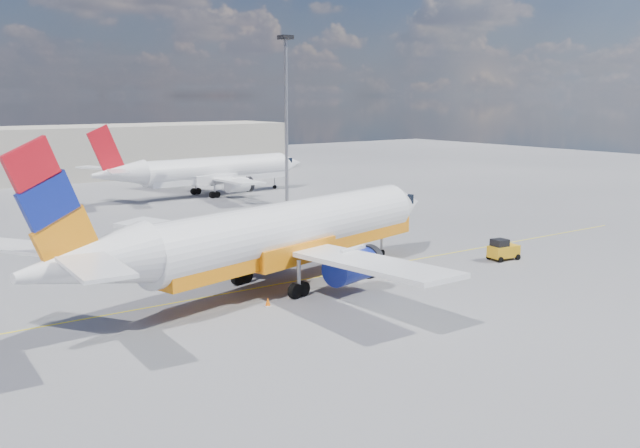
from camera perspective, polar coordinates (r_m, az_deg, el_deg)
ground at (r=48.05m, az=1.80°, el=-5.01°), size 240.00×240.00×0.00m
taxi_line at (r=50.38m, az=-0.28°, el=-4.28°), size 70.00×0.15×0.01m
terminal_main at (r=116.92m, az=-19.17°, el=5.43°), size 70.00×14.00×8.00m
main_jet at (r=47.08m, az=-3.26°, el=-0.81°), size 36.01×27.51×10.88m
second_jet at (r=92.23m, az=-8.76°, el=4.20°), size 31.07×24.49×9.42m
gse_tug at (r=57.31m, az=14.42°, el=-2.02°), size 2.48×1.68×1.68m
traffic_cone at (r=43.73m, az=-4.19°, el=-6.23°), size 0.38×0.38×0.53m
floodlight_mast at (r=84.27m, az=-2.73°, el=9.56°), size 1.42×1.42×19.46m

